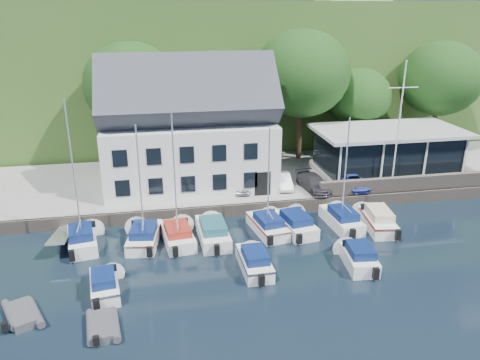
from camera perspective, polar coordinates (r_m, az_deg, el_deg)
The scene contains 32 objects.
ground at distance 28.51m, azimuth 11.59°, elevation -12.88°, with size 180.00×180.00×0.00m, color black.
quay at distance 43.25m, azimuth 3.16°, elevation 0.13°, with size 60.00×13.00×1.00m, color gray.
quay_face at distance 37.43m, azimuth 5.49°, elevation -3.26°, with size 60.00×0.30×1.00m, color #60554C.
hillside at distance 84.80m, azimuth -4.03°, elevation 15.27°, with size 160.00×75.00×16.00m, color #365921.
field_patch at distance 93.61m, azimuth 0.43°, elevation 20.79°, with size 50.00×30.00×0.30m, color #5F6D36.
harbor_building at distance 39.80m, azimuth -6.25°, elevation 5.56°, with size 14.40×8.20×8.70m, color silver, non-canonical shape.
club_pavilion at distance 44.95m, azimuth 17.47°, elevation 3.41°, with size 13.20×7.20×4.10m, color black, non-canonical shape.
seawall at distance 42.12m, azimuth 21.30°, elevation -0.27°, with size 18.00×0.50×1.20m, color #60554C.
gangway at distance 35.20m, azimuth -20.59°, elevation -7.06°, with size 1.20×6.00×1.40m, color silver, non-canonical shape.
car_silver at distance 38.94m, azimuth 0.31°, elevation -0.53°, with size 1.30×3.24×1.10m, color silver.
car_white at distance 39.87m, azimuth 5.26°, elevation -0.08°, with size 1.21×3.46×1.14m, color white.
car_dgrey at distance 39.56m, azimuth 9.00°, elevation -0.33°, with size 1.76×4.33×1.26m, color #343339.
car_blue at distance 40.71m, azimuth 13.50°, elevation -0.06°, with size 1.43×3.63×1.24m, color #323E9B.
flagpole at distance 40.17m, azimuth 18.76°, elevation 6.13°, with size 2.54×0.20×10.60m, color silver, non-canonical shape.
tree_1 at distance 44.28m, azimuth -12.91°, elevation 8.66°, with size 8.54×8.54×11.68m, color #143911, non-canonical shape.
tree_2 at distance 45.85m, azimuth -3.44°, elevation 8.85°, with size 7.78×7.78×10.64m, color #143911, non-canonical shape.
tree_3 at distance 46.44m, azimuth 7.44°, elevation 10.11°, with size 9.23×9.23×12.61m, color #143911, non-canonical shape.
tree_4 at distance 49.62m, azimuth 14.15°, elevation 8.08°, with size 6.45×6.45×8.81m, color #143911, non-canonical shape.
tree_5 at distance 52.91m, azimuth 22.98°, elevation 9.24°, with size 8.31×8.31×11.35m, color #143911, non-canonical shape.
boat_r1_0 at distance 32.21m, azimuth -19.49°, elevation -0.33°, with size 1.97×5.79×9.39m, color white, non-canonical shape.
boat_r1_1 at distance 31.65m, azimuth -12.09°, elevation -0.52°, with size 2.08×6.00×8.79m, color white, non-canonical shape.
boat_r1_2 at distance 31.51m, azimuth -7.93°, elevation -0.60°, with size 2.06×6.11×8.53m, color white, non-canonical shape.
boat_r1_3 at distance 33.03m, azimuth -3.35°, elevation -6.07°, with size 2.12×6.76×1.50m, color white, non-canonical shape.
boat_r1_4 at distance 32.70m, azimuth 3.50°, elevation 0.40°, with size 1.98×6.13×8.58m, color white, non-canonical shape.
boat_r1_5 at distance 34.51m, azimuth 6.68°, elevation -5.02°, with size 2.05×6.28×1.44m, color white, non-canonical shape.
boat_r1_6 at distance 34.38m, azimuth 12.74°, elevation 1.25°, with size 1.97×6.37×8.95m, color white, non-canonical shape.
boat_r1_7 at distance 36.21m, azimuth 16.36°, elevation -4.39°, with size 1.92×6.76×1.56m, color white, non-canonical shape.
boat_r2_0 at distance 28.32m, azimuth -16.23°, elevation -11.89°, with size 1.66×4.96×1.41m, color white, non-canonical shape.
boat_r2_2 at distance 29.45m, azimuth 1.77°, elevation -9.63°, with size 1.81×5.60×1.43m, color white, non-canonical shape.
boat_r2_3 at distance 30.85m, azimuth 14.25°, elevation -8.80°, with size 1.87×5.30×1.45m, color white, non-canonical shape.
dinghy_0 at distance 27.97m, azimuth -24.99°, elevation -14.47°, with size 1.73×2.88×0.67m, color #3C3D42, non-canonical shape.
dinghy_1 at distance 25.71m, azimuth -16.39°, elevation -16.59°, with size 1.67×2.79×0.65m, color #3C3D42, non-canonical shape.
Camera 1 is at (-9.75, -21.91, 15.42)m, focal length 35.00 mm.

